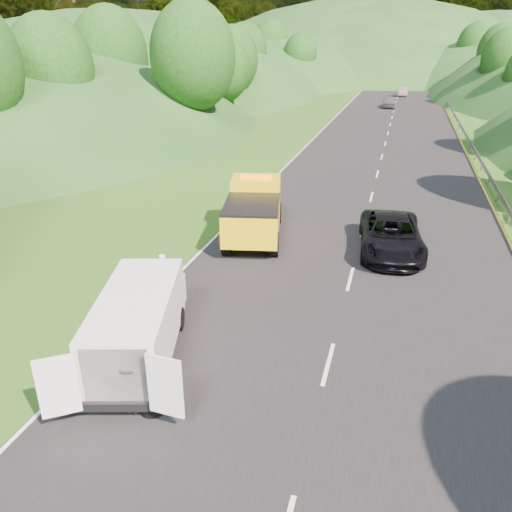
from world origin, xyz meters
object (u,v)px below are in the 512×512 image
(worker, at_px, (134,413))
(spare_tire, at_px, (153,410))
(child, at_px, (176,329))
(woman, at_px, (166,289))
(white_van, at_px, (139,321))
(passing_suv, at_px, (389,252))
(tow_truck, at_px, (254,210))
(suitcase, at_px, (144,295))

(worker, xyz_separation_m, spare_tire, (0.45, 0.23, 0.00))
(child, bearing_deg, woman, 143.32)
(white_van, bearing_deg, passing_suv, 40.56)
(worker, bearing_deg, passing_suv, 65.56)
(woman, xyz_separation_m, worker, (2.25, -6.64, 0.00))
(tow_truck, height_order, woman, tow_truck)
(suitcase, bearing_deg, worker, -65.15)
(tow_truck, height_order, white_van, tow_truck)
(tow_truck, bearing_deg, passing_suv, -12.97)
(tow_truck, height_order, passing_suv, tow_truck)
(tow_truck, distance_m, child, 9.01)
(white_van, relative_size, child, 7.38)
(white_van, distance_m, woman, 4.68)
(child, bearing_deg, worker, -59.83)
(worker, distance_m, spare_tire, 0.51)
(white_van, xyz_separation_m, child, (0.29, 1.79, -1.26))
(woman, bearing_deg, child, -166.31)
(suitcase, relative_size, spare_tire, 0.87)
(tow_truck, distance_m, suitcase, 7.87)
(white_van, height_order, passing_suv, white_van)
(child, xyz_separation_m, worker, (0.66, -4.11, 0.00))
(white_van, distance_m, worker, 2.81)
(tow_truck, relative_size, suitcase, 11.29)
(suitcase, distance_m, spare_tire, 6.06)
(woman, xyz_separation_m, suitcase, (-0.29, -1.15, 0.31))
(suitcase, height_order, passing_suv, passing_suv)
(woman, bearing_deg, spare_tire, -175.69)
(passing_suv, bearing_deg, suitcase, -144.82)
(white_van, xyz_separation_m, passing_suv, (6.92, 10.56, -1.26))
(white_van, relative_size, woman, 4.61)
(child, relative_size, passing_suv, 0.16)
(worker, height_order, suitcase, worker)
(child, xyz_separation_m, spare_tire, (1.11, -3.88, 0.00))
(tow_truck, bearing_deg, spare_tire, -97.51)
(white_van, relative_size, passing_suv, 1.17)
(white_van, distance_m, child, 2.21)
(woman, height_order, worker, worker)
(child, height_order, suitcase, suitcase)
(suitcase, bearing_deg, white_van, -63.32)
(child, xyz_separation_m, suitcase, (-1.88, 1.37, 0.31))
(tow_truck, relative_size, spare_tire, 9.83)
(tow_truck, relative_size, worker, 4.17)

